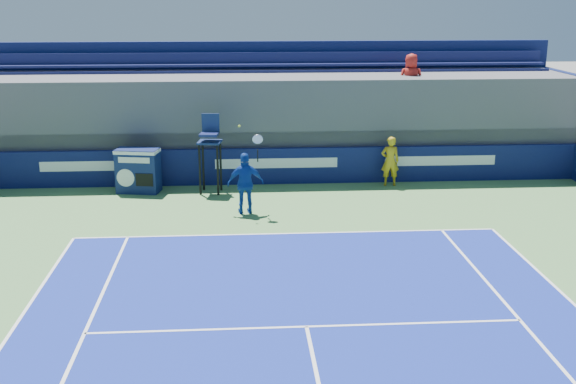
{
  "coord_description": "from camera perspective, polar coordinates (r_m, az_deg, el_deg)",
  "views": [
    {
      "loc": [
        -1.2,
        -5.95,
        6.05
      ],
      "look_at": [
        0.0,
        11.5,
        1.25
      ],
      "focal_mm": 45.0,
      "sensor_mm": 36.0,
      "label": 1
    }
  ],
  "objects": [
    {
      "name": "umpire_chair",
      "position": [
        22.58,
        -6.19,
        3.71
      ],
      "size": [
        0.79,
        0.79,
        2.48
      ],
      "color": "black",
      "rests_on": "ground"
    },
    {
      "name": "stadium_seating",
      "position": [
        25.48,
        -1.16,
        5.82
      ],
      "size": [
        21.0,
        4.05,
        4.4
      ],
      "color": "#4C4C51",
      "rests_on": "ground"
    },
    {
      "name": "tennis_player",
      "position": [
        20.42,
        -3.37,
        0.7
      ],
      "size": [
        1.06,
        0.51,
        2.57
      ],
      "color": "#123A9A",
      "rests_on": "apron"
    },
    {
      "name": "ball_person",
      "position": [
        23.66,
        8.07,
        2.44
      ],
      "size": [
        0.6,
        0.41,
        1.63
      ],
      "primitive_type": "imported",
      "rotation": [
        0.0,
        0.0,
        3.11
      ],
      "color": "gold",
      "rests_on": "apron"
    },
    {
      "name": "match_clock",
      "position": [
        23.13,
        -11.76,
        1.76
      ],
      "size": [
        1.43,
        0.95,
        1.4
      ],
      "color": "#0E1A4A",
      "rests_on": "ground"
    },
    {
      "name": "back_hoarding",
      "position": [
        23.71,
        -0.92,
        2.06
      ],
      "size": [
        20.4,
        0.21,
        1.2
      ],
      "color": "#0C1246",
      "rests_on": "ground"
    }
  ]
}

